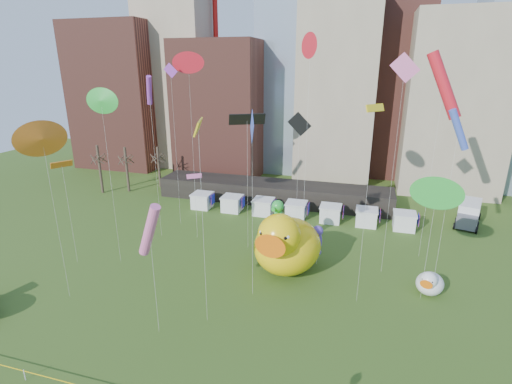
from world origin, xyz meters
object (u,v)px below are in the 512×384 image
(seahorse_green, at_px, (278,214))
(small_duck, at_px, (430,283))
(seahorse_purple, at_px, (318,238))
(box_truck, at_px, (469,213))
(big_duck, at_px, (286,244))

(seahorse_green, bearing_deg, small_duck, 2.71)
(seahorse_purple, xyz_separation_m, box_truck, (19.12, 18.10, -1.70))
(small_duck, relative_size, box_truck, 0.52)
(seahorse_purple, bearing_deg, seahorse_green, -169.58)
(big_duck, xyz_separation_m, seahorse_green, (-1.75, 3.76, 1.72))
(small_duck, bearing_deg, seahorse_green, -173.44)
(seahorse_green, relative_size, seahorse_purple, 1.45)
(seahorse_purple, height_order, box_truck, seahorse_purple)
(small_duck, relative_size, seahorse_green, 0.57)
(big_duck, relative_size, seahorse_purple, 2.15)
(seahorse_purple, bearing_deg, small_duck, 8.60)
(box_truck, bearing_deg, big_duck, -120.87)
(seahorse_purple, distance_m, box_truck, 26.38)
(seahorse_green, distance_m, box_truck, 29.61)
(seahorse_purple, bearing_deg, box_truck, 66.25)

